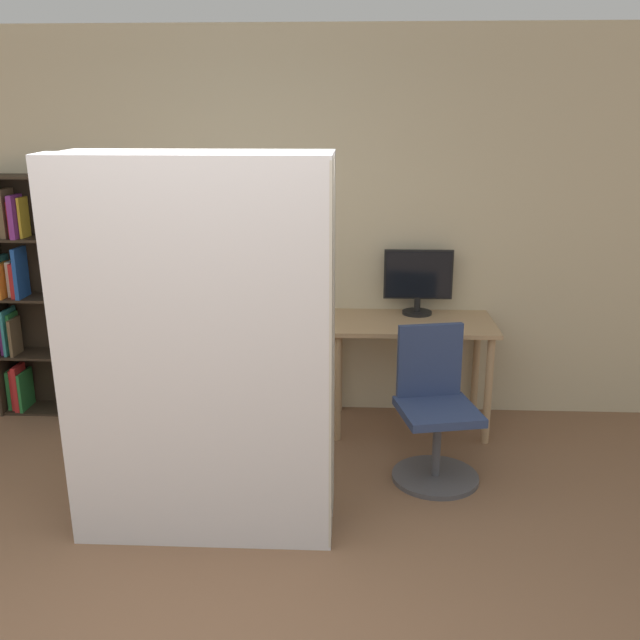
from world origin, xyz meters
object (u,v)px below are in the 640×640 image
at_px(bookshelf, 29,292).
at_px(mattress_near, 196,361).
at_px(mattress_far, 210,340).
at_px(monitor, 418,279).
at_px(office_chair, 435,419).

relative_size(bookshelf, mattress_near, 0.88).
relative_size(mattress_near, mattress_far, 1.00).
xyz_separation_m(monitor, bookshelf, (-2.77, 0.00, -0.13)).
bearing_deg(monitor, mattress_near, -125.75).
bearing_deg(bookshelf, office_chair, -17.93).
distance_m(bookshelf, mattress_near, 2.30).
relative_size(bookshelf, mattress_far, 0.88).
distance_m(mattress_near, mattress_far, 0.34).
bearing_deg(bookshelf, monitor, -0.07).
bearing_deg(mattress_near, office_chair, 31.26).
height_order(monitor, mattress_far, mattress_far).
height_order(office_chair, mattress_far, mattress_far).
distance_m(bookshelf, mattress_far, 2.06).
relative_size(monitor, mattress_far, 0.24).
distance_m(office_chair, mattress_far, 1.45).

